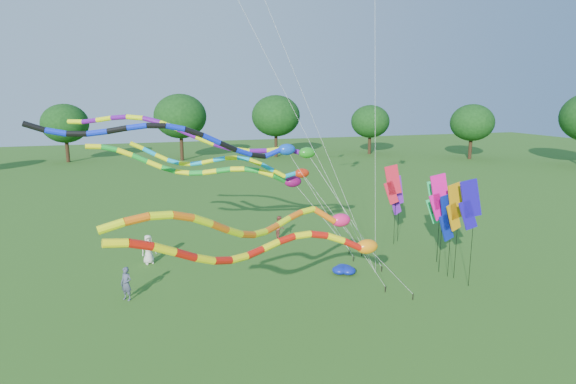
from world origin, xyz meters
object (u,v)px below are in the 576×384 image
object	(u,v)px
tube_kite_red	(290,247)
person_c	(279,228)
person_a	(149,249)
tube_kite_orange	(275,222)
blue_nylon_heap	(339,273)
person_b	(126,284)

from	to	relation	value
tube_kite_red	person_c	size ratio (longest dim) A/B	8.15
person_a	person_c	xyz separation A→B (m)	(8.23, 2.21, -0.05)
person_c	person_a	bearing A→B (deg)	108.82
tube_kite_orange	blue_nylon_heap	size ratio (longest dim) A/B	7.61
tube_kite_orange	person_c	distance (m)	13.66
person_a	person_c	distance (m)	8.52
tube_kite_orange	person_b	xyz separation A→B (m)	(-5.46, 5.57, -3.91)
tube_kite_orange	tube_kite_red	bearing A→B (deg)	-16.36
tube_kite_red	person_b	xyz separation A→B (m)	(-6.06, 5.49, -2.87)
tube_kite_orange	person_c	xyz separation A→B (m)	(3.90, 12.49, -3.92)
tube_kite_red	tube_kite_orange	size ratio (longest dim) A/B	1.06
tube_kite_red	blue_nylon_heap	distance (m)	7.52
tube_kite_orange	person_a	bearing A→B (deg)	89.47
blue_nylon_heap	person_b	xyz separation A→B (m)	(-10.39, 0.39, 0.58)
tube_kite_red	blue_nylon_heap	bearing A→B (deg)	36.05
tube_kite_red	person_c	xyz separation A→B (m)	(3.29, 12.41, -2.88)
person_a	person_b	bearing A→B (deg)	-120.36
tube_kite_red	person_a	xyz separation A→B (m)	(-4.94, 10.21, -2.83)
person_a	person_b	distance (m)	4.85
tube_kite_orange	person_c	world-z (taller)	tube_kite_orange
blue_nylon_heap	person_a	xyz separation A→B (m)	(-9.27, 5.11, 0.62)
blue_nylon_heap	person_c	world-z (taller)	person_c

